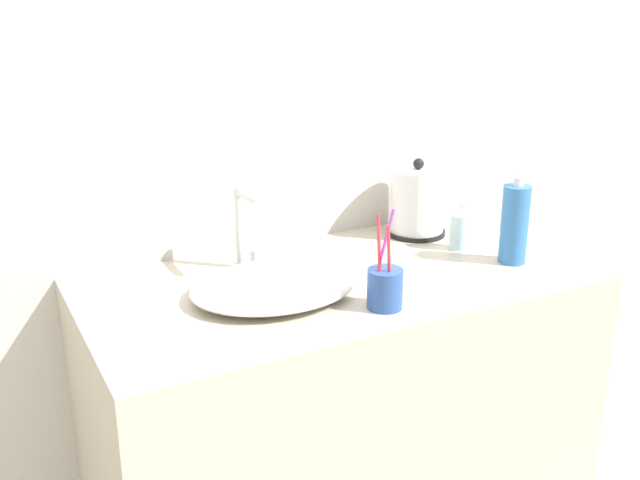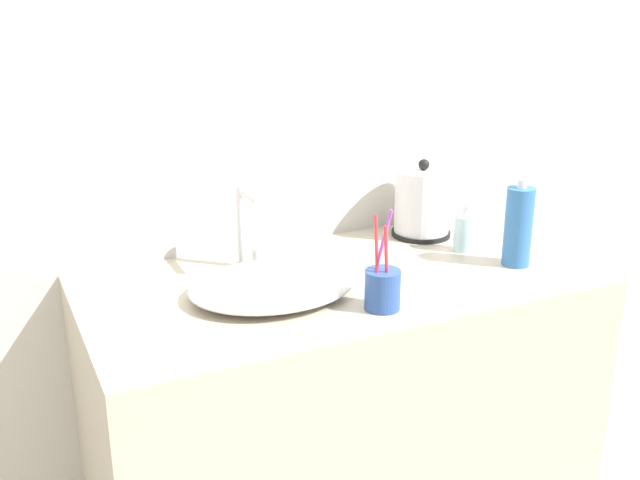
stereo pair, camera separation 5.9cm
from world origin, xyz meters
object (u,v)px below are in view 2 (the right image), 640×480
object	(u,v)px
faucet	(246,225)
lotion_bottle	(464,232)
electric_kettle	(422,205)
toothbrush_cup	(382,288)
shampoo_bottle	(518,225)

from	to	relation	value
faucet	lotion_bottle	size ratio (longest dim) A/B	1.56
electric_kettle	toothbrush_cup	distance (m)	0.50
lotion_bottle	shampoo_bottle	size ratio (longest dim) A/B	0.54
toothbrush_cup	lotion_bottle	bearing A→B (deg)	31.41
faucet	toothbrush_cup	world-z (taller)	toothbrush_cup
lotion_bottle	toothbrush_cup	bearing A→B (deg)	-148.59
shampoo_bottle	faucet	bearing A→B (deg)	156.58
toothbrush_cup	electric_kettle	bearing A→B (deg)	47.96
electric_kettle	toothbrush_cup	xyz separation A→B (m)	(-0.33, -0.37, -0.04)
lotion_bottle	shampoo_bottle	xyz separation A→B (m)	(0.05, -0.14, 0.05)
lotion_bottle	faucet	bearing A→B (deg)	167.48
toothbrush_cup	shampoo_bottle	bearing A→B (deg)	11.63
faucet	toothbrush_cup	size ratio (longest dim) A/B	0.93
faucet	toothbrush_cup	xyz separation A→B (m)	(0.17, -0.34, -0.06)
electric_kettle	toothbrush_cup	size ratio (longest dim) A/B	0.98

